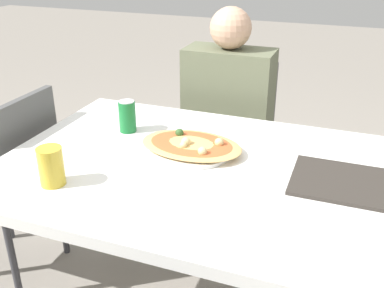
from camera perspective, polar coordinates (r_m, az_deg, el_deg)
dining_table at (r=1.55m, az=0.58°, el=-4.68°), size 1.33×0.95×0.73m
chair_far_seated at (r=2.34m, az=5.11°, el=1.11°), size 0.40×0.40×0.86m
chair_side_left at (r=2.07m, az=-22.05°, el=-4.17°), size 0.40×0.40×0.86m
person_seated at (r=2.17m, az=4.48°, el=4.45°), size 0.41×0.23×1.15m
pizza_main at (r=1.61m, az=-0.07°, el=-0.26°), size 0.39×0.30×0.06m
soda_can at (r=1.77m, az=-8.21°, el=3.51°), size 0.07×0.07×0.12m
drink_glass at (r=1.44m, az=-17.45°, el=-2.72°), size 0.08×0.08×0.12m
serving_tray at (r=1.48m, az=20.47°, el=-4.87°), size 0.41×0.26×0.01m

